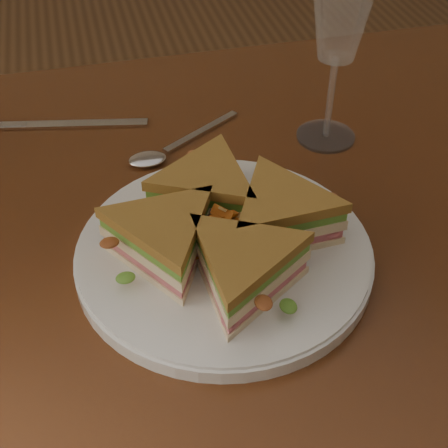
# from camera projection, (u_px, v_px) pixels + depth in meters

# --- Properties ---
(table) EXTENTS (1.20, 0.80, 0.75)m
(table) POSITION_uv_depth(u_px,v_px,m) (163.00, 283.00, 0.77)
(table) COLOR #3B1C0D
(table) RESTS_ON ground
(plate) EXTENTS (0.31, 0.31, 0.02)m
(plate) POSITION_uv_depth(u_px,v_px,m) (224.00, 254.00, 0.66)
(plate) COLOR white
(plate) RESTS_ON table
(sandwich_wedges) EXTENTS (0.27, 0.27, 0.06)m
(sandwich_wedges) POSITION_uv_depth(u_px,v_px,m) (224.00, 228.00, 0.63)
(sandwich_wedges) COLOR #FDE6BB
(sandwich_wedges) RESTS_ON plate
(crisps_mound) EXTENTS (0.09, 0.09, 0.05)m
(crisps_mound) POSITION_uv_depth(u_px,v_px,m) (224.00, 231.00, 0.63)
(crisps_mound) COLOR #BF5B18
(crisps_mound) RESTS_ON plate
(spoon) EXTENTS (0.16, 0.10, 0.01)m
(spoon) POSITION_uv_depth(u_px,v_px,m) (161.00, 153.00, 0.80)
(spoon) COLOR silver
(spoon) RESTS_ON table
(knife) EXTENTS (0.21, 0.06, 0.00)m
(knife) POSITION_uv_depth(u_px,v_px,m) (64.00, 125.00, 0.85)
(knife) COLOR silver
(knife) RESTS_ON table
(wine_glass) EXTENTS (0.08, 0.08, 0.24)m
(wine_glass) POSITION_uv_depth(u_px,v_px,m) (341.00, 14.00, 0.72)
(wine_glass) COLOR white
(wine_glass) RESTS_ON table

